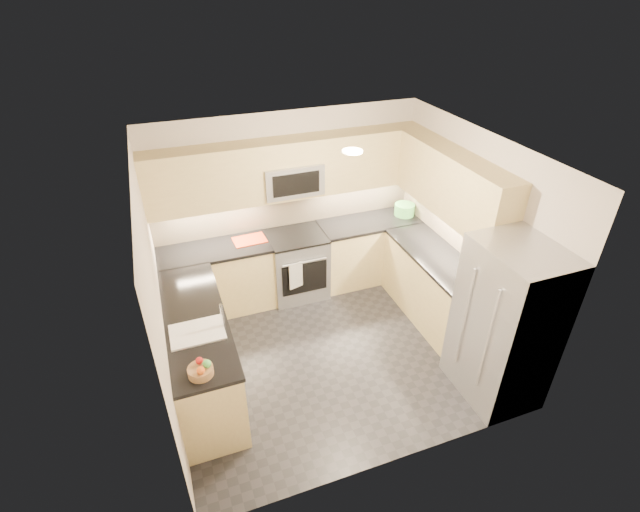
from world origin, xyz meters
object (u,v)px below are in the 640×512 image
at_px(cutting_board, 250,240).
at_px(fruit_basket, 201,371).
at_px(gas_range, 297,265).
at_px(utensil_bowl, 404,209).
at_px(refrigerator, 505,324).
at_px(microwave, 291,178).

height_order(cutting_board, fruit_basket, fruit_basket).
xyz_separation_m(gas_range, utensil_bowl, (1.64, 0.03, 0.57)).
height_order(gas_range, utensil_bowl, utensil_bowl).
bearing_deg(fruit_basket, utensil_bowl, 33.63).
relative_size(refrigerator, cutting_board, 4.30).
distance_m(gas_range, fruit_basket, 2.65).
xyz_separation_m(refrigerator, utensil_bowl, (0.19, 2.45, 0.12)).
height_order(utensil_bowl, fruit_basket, utensil_bowl).
distance_m(cutting_board, fruit_basket, 2.35).
xyz_separation_m(utensil_bowl, fruit_basket, (-3.18, -2.12, -0.04)).
xyz_separation_m(gas_range, microwave, (0.00, 0.12, 1.24)).
height_order(microwave, refrigerator, microwave).
height_order(utensil_bowl, cutting_board, utensil_bowl).
distance_m(microwave, utensil_bowl, 1.78).
relative_size(cutting_board, fruit_basket, 1.87).
distance_m(gas_range, cutting_board, 0.79).
height_order(gas_range, refrigerator, refrigerator).
relative_size(microwave, cutting_board, 1.82).
relative_size(gas_range, utensil_bowl, 3.18).
bearing_deg(utensil_bowl, fruit_basket, -146.37).
bearing_deg(refrigerator, microwave, 119.62).
bearing_deg(gas_range, cutting_board, 173.51).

